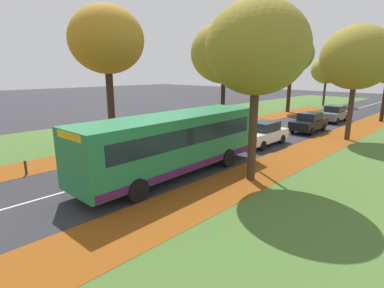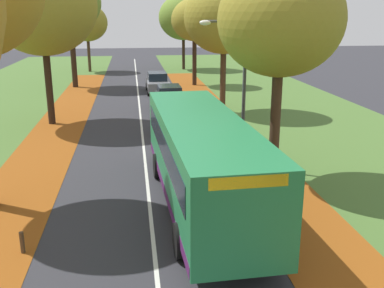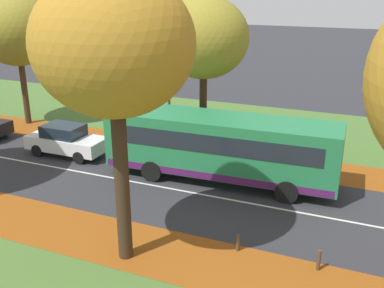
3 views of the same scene
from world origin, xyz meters
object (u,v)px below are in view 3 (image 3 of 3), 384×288
bollard_fifth (238,243)px  bollard_fourth (319,260)px  tree_right_mid (17,29)px  bus (221,145)px  tree_right_near (204,38)px  streetlamp_right (166,85)px  car_white_lead (66,140)px  tree_left_near (114,46)px

bollard_fifth → bollard_fourth: bearing=-91.2°
tree_right_mid → bus: (-3.58, -14.33, -4.22)m
bollard_fourth → bus: size_ratio=0.07×
tree_right_near → streetlamp_right: bearing=127.4°
bollard_fourth → streetlamp_right: (7.24, 8.75, 3.38)m
car_white_lead → bollard_fifth: bearing=-115.2°
bollard_fifth → streetlamp_right: bearing=40.3°
streetlamp_right → bollard_fourth: bearing=-129.6°
streetlamp_right → bus: (-1.93, -3.63, -2.03)m
tree_left_near → bollard_fifth: 7.55m
tree_right_near → streetlamp_right: (-1.18, 1.54, -2.22)m
tree_right_mid → tree_right_near: bearing=-92.2°
tree_right_near → bollard_fourth: size_ratio=11.27×
bollard_fourth → bollard_fifth: bearing=88.8°
tree_right_mid → bollard_fourth: (-8.88, -19.45, -5.57)m
bollard_fifth → bus: (5.24, 2.47, 1.40)m
tree_left_near → car_white_lead: bearing=48.0°
bollard_fourth → bus: (5.30, 5.12, 1.35)m
tree_right_mid → bus: 15.36m
bollard_fifth → car_white_lead: 12.10m
tree_left_near → bus: size_ratio=0.86×
bollard_fifth → streetlamp_right: streetlamp_right is taller
tree_right_mid → bollard_fourth: size_ratio=11.51×
tree_right_mid → car_white_lead: (-3.68, -5.86, -5.11)m
tree_left_near → bus: 8.71m
bollard_fourth → car_white_lead: (5.20, 13.60, 0.46)m
streetlamp_right → tree_left_near: bearing=-162.7°
bollard_fourth → bollard_fifth: 2.66m
bollard_fourth → bus: bus is taller
tree_left_near → streetlamp_right: size_ratio=1.50×
tree_right_mid → bollard_fifth: (-8.82, -16.80, -5.62)m
bollard_fifth → car_white_lead: (5.15, 10.94, 0.51)m
tree_left_near → bollard_fourth: 8.99m
tree_left_near → tree_right_near: bearing=7.0°
streetlamp_right → bus: streetlamp_right is taller
tree_right_near → bollard_fifth: (-8.36, -4.55, -5.65)m
tree_left_near → car_white_lead: tree_left_near is taller
tree_right_near → car_white_lead: 8.81m
bus → car_white_lead: 8.52m
tree_left_near → streetlamp_right: 9.84m
streetlamp_right → car_white_lead: size_ratio=1.43×
tree_left_near → tree_right_mid: bearing=52.0°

